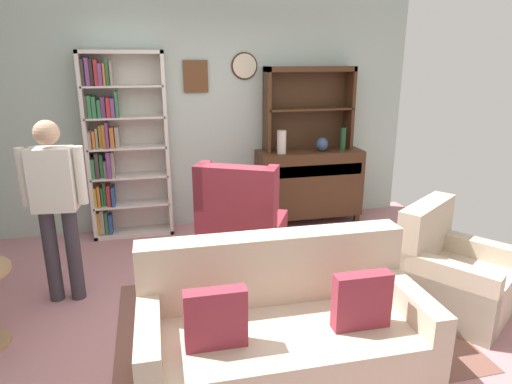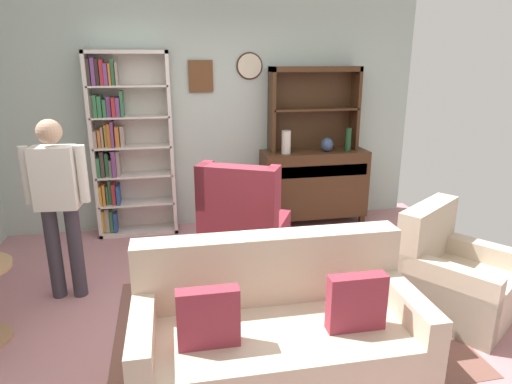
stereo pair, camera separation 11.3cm
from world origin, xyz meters
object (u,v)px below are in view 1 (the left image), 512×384
bookshelf (120,143)px  bottle_wine (343,139)px  wingback_chair (242,226)px  person_reading (55,200)px  vase_tall (282,142)px  armchair_floral (451,277)px  coffee_table (252,272)px  sideboard_hutch (309,97)px  vase_round (322,144)px  couch_floral (282,334)px  book_stack (246,263)px  sideboard (309,183)px

bookshelf → bottle_wine: (2.64, -0.17, -0.03)m
wingback_chair → person_reading: 1.76m
wingback_chair → person_reading: (-1.64, -0.40, 0.52)m
bookshelf → vase_tall: (1.86, -0.16, -0.04)m
armchair_floral → wingback_chair: size_ratio=1.00×
coffee_table → sideboard_hutch: bearing=59.9°
wingback_chair → vase_tall: bearing=52.3°
vase_round → coffee_table: bearing=-125.1°
sideboard_hutch → bottle_wine: bearing=-27.0°
bottle_wine → couch_floral: 3.16m
vase_round → couch_floral: vase_round is taller
bottle_wine → armchair_floral: bearing=-89.0°
vase_tall → sideboard_hutch: bearing=25.9°
bookshelf → sideboard_hutch: 2.30m
bottle_wine → book_stack: (-1.63, -1.87, -0.60)m
armchair_floral → book_stack: (-1.67, 0.31, 0.17)m
sideboard → vase_tall: (-0.39, -0.08, 0.55)m
bottle_wine → couch_floral: size_ratio=0.16×
sideboard → armchair_floral: bearing=-79.3°
bottle_wine → armchair_floral: 2.31m
armchair_floral → book_stack: armchair_floral is taller
vase_tall → bottle_wine: (0.78, -0.01, 0.00)m
bottle_wine → coffee_table: 2.52m
bookshelf → sideboard: (2.25, -0.08, -0.58)m
sideboard → sideboard_hutch: bearing=90.0°
vase_tall → coffee_table: 2.13m
couch_floral → person_reading: size_ratio=1.16×
sideboard_hutch → vase_tall: bearing=-154.1°
sideboard_hutch → wingback_chair: size_ratio=1.03×
bookshelf → bottle_wine: bookshelf is taller
vase_round → book_stack: (-1.37, -1.89, -0.54)m
sideboard_hutch → coffee_table: sideboard_hutch is taller
couch_floral → wingback_chair: wingback_chair is taller
sideboard → bottle_wine: bottle_wine is taller
couch_floral → person_reading: 2.15m
couch_floral → person_reading: person_reading is taller
bottle_wine → vase_round: bearing=175.1°
sideboard → couch_floral: size_ratio=0.72×
armchair_floral → person_reading: bearing=163.6°
bookshelf → sideboard: size_ratio=1.62×
vase_tall → bottle_wine: bottle_wine is taller
sideboard_hutch → vase_round: (0.13, -0.18, -0.55)m
vase_round → book_stack: bearing=-125.9°
bookshelf → sideboard_hutch: bookshelf is taller
coffee_table → book_stack: book_stack is taller
vase_round → couch_floral: size_ratio=0.09×
sideboard → coffee_table: size_ratio=1.63×
sideboard → book_stack: size_ratio=5.99×
person_reading → book_stack: bearing=-22.7°
couch_floral → wingback_chair: size_ratio=1.70×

